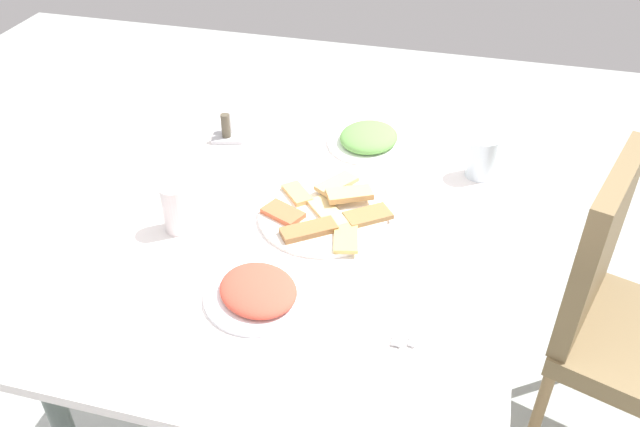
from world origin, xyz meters
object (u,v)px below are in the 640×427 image
at_px(dining_table, 319,252).
at_px(soda_can, 176,208).
at_px(condiment_caddy, 228,130).
at_px(fork, 407,313).
at_px(dining_chair, 626,311).
at_px(salad_plate_greens, 369,139).
at_px(salad_plate_rice, 258,292).
at_px(drinking_glass, 482,157).
at_px(paper_napkin, 415,316).
at_px(spoon, 424,317).
at_px(pide_platter, 324,214).

xyz_separation_m(dining_table, soda_can, (0.09, -0.33, 0.14)).
bearing_deg(condiment_caddy, fork, 46.26).
xyz_separation_m(dining_chair, salad_plate_greens, (-0.27, -0.74, 0.25)).
relative_size(dining_chair, salad_plate_rice, 3.91).
bearing_deg(salad_plate_greens, drinking_glass, 75.37).
bearing_deg(soda_can, drinking_glass, 121.70).
bearing_deg(salad_plate_rice, dining_table, 167.22).
height_order(paper_napkin, spoon, spoon).
bearing_deg(salad_plate_rice, soda_can, -123.89).
bearing_deg(dining_chair, salad_plate_rice, -63.39).
bearing_deg(drinking_glass, salad_plate_rice, -35.02).
bearing_deg(fork, dining_table, -128.60).
relative_size(dining_chair, spoon, 5.36).
xyz_separation_m(dining_chair, condiment_caddy, (-0.20, -1.15, 0.26)).
height_order(salad_plate_rice, fork, salad_plate_rice).
height_order(pide_platter, spoon, pide_platter).
relative_size(soda_can, spoon, 0.70).
bearing_deg(paper_napkin, drinking_glass, 171.01).
bearing_deg(condiment_caddy, dining_table, 46.17).
bearing_deg(dining_chair, drinking_glass, -113.35).
bearing_deg(pide_platter, dining_chair, 98.08).
xyz_separation_m(drinking_glass, condiment_caddy, (-0.02, -0.73, -0.03)).
xyz_separation_m(soda_can, spoon, (0.15, 0.61, -0.06)).
xyz_separation_m(salad_plate_rice, spoon, (-0.03, 0.35, -0.01)).
xyz_separation_m(dining_table, fork, (0.24, 0.25, 0.08)).
bearing_deg(soda_can, spoon, 76.27).
bearing_deg(pide_platter, dining_table, -3.24).
bearing_deg(spoon, dining_chair, 138.66).
bearing_deg(dining_chair, spoon, -51.35).
height_order(salad_plate_rice, soda_can, soda_can).
height_order(pide_platter, soda_can, soda_can).
bearing_deg(dining_chair, dining_table, -78.91).
xyz_separation_m(pide_platter, salad_plate_greens, (-0.38, 0.04, 0.01)).
bearing_deg(soda_can, fork, 75.45).
xyz_separation_m(paper_napkin, fork, (0.00, -0.02, 0.00)).
xyz_separation_m(spoon, condiment_caddy, (-0.59, -0.66, 0.02)).
xyz_separation_m(dining_table, dining_chair, (-0.15, 0.78, -0.16)).
bearing_deg(paper_napkin, salad_plate_greens, -160.68).
relative_size(paper_napkin, spoon, 0.71).
xyz_separation_m(soda_can, condiment_caddy, (-0.44, -0.04, -0.03)).
xyz_separation_m(dining_table, salad_plate_greens, (-0.42, 0.04, 0.10)).
height_order(salad_plate_greens, fork, salad_plate_greens).
height_order(soda_can, spoon, soda_can).
distance_m(drinking_glass, fork, 0.59).
relative_size(pide_platter, soda_can, 2.75).
relative_size(pide_platter, drinking_glass, 2.95).
height_order(soda_can, condiment_caddy, soda_can).
relative_size(dining_table, condiment_caddy, 11.20).
bearing_deg(fork, salad_plate_rice, -79.87).
relative_size(dining_table, dining_chair, 1.31).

